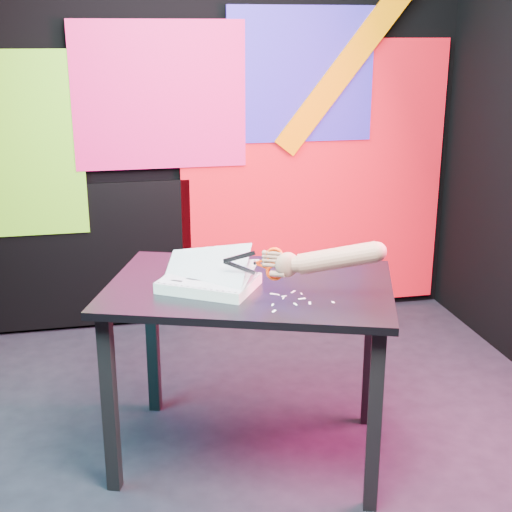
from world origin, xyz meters
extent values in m
cube|color=black|center=(0.00, 0.00, 0.00)|extent=(3.00, 3.00, 0.01)
cube|color=black|center=(0.00, 1.50, 1.35)|extent=(3.00, 0.01, 2.70)
cube|color=black|center=(0.00, -1.50, 1.35)|extent=(3.00, 0.01, 2.70)
cube|color=red|center=(0.65, 1.47, 0.85)|extent=(1.60, 0.02, 1.60)
cube|color=#3527BF|center=(0.55, 1.46, 1.45)|extent=(0.85, 0.02, 0.75)
cube|color=#EA1867|center=(-0.25, 1.45, 1.35)|extent=(0.95, 0.02, 0.80)
cube|color=#6DDB1E|center=(-1.05, 1.46, 1.10)|extent=(0.75, 0.02, 1.00)
cube|color=orange|center=(0.85, 1.44, 1.55)|extent=(0.91, 0.02, 1.11)
cube|color=black|center=(-0.75, 1.47, 0.45)|extent=(1.30, 0.02, 0.85)
cube|color=black|center=(-0.60, -0.13, 0.36)|extent=(0.06, 0.06, 0.72)
cube|color=black|center=(-0.40, 0.45, 0.36)|extent=(0.06, 0.06, 0.72)
cube|color=black|center=(0.32, -0.45, 0.36)|extent=(0.06, 0.06, 0.72)
cube|color=black|center=(0.52, 0.13, 0.36)|extent=(0.06, 0.06, 0.72)
cube|color=black|center=(-0.04, 0.00, 0.73)|extent=(1.27, 1.05, 0.03)
cube|color=beige|center=(-0.20, -0.01, 0.77)|extent=(0.42, 0.39, 0.04)
cube|color=white|center=(-0.20, -0.01, 0.79)|extent=(0.42, 0.39, 0.00)
cube|color=white|center=(-0.20, -0.01, 0.80)|extent=(0.40, 0.38, 0.10)
cube|color=white|center=(-0.21, 0.00, 0.82)|extent=(0.37, 0.36, 0.18)
cylinder|color=black|center=(-0.39, -0.03, 0.79)|extent=(0.01, 0.01, 0.00)
cylinder|color=black|center=(-0.37, -0.04, 0.79)|extent=(0.01, 0.01, 0.00)
cylinder|color=black|center=(-0.35, -0.05, 0.79)|extent=(0.01, 0.01, 0.00)
cylinder|color=black|center=(-0.33, -0.07, 0.79)|extent=(0.01, 0.01, 0.00)
cylinder|color=black|center=(-0.31, -0.08, 0.79)|extent=(0.01, 0.01, 0.00)
cylinder|color=black|center=(-0.29, -0.09, 0.79)|extent=(0.01, 0.01, 0.00)
cylinder|color=black|center=(-0.27, -0.10, 0.79)|extent=(0.01, 0.01, 0.00)
cylinder|color=black|center=(-0.25, -0.11, 0.79)|extent=(0.01, 0.01, 0.00)
cylinder|color=black|center=(-0.23, -0.13, 0.79)|extent=(0.01, 0.01, 0.00)
cylinder|color=black|center=(-0.21, -0.14, 0.79)|extent=(0.01, 0.01, 0.00)
cylinder|color=black|center=(-0.19, -0.15, 0.79)|extent=(0.01, 0.01, 0.00)
cylinder|color=black|center=(-0.17, -0.16, 0.79)|extent=(0.01, 0.01, 0.00)
cylinder|color=black|center=(-0.15, -0.18, 0.79)|extent=(0.01, 0.01, 0.00)
cylinder|color=black|center=(-0.13, -0.19, 0.79)|extent=(0.01, 0.01, 0.00)
cylinder|color=black|center=(-0.27, 0.17, 0.79)|extent=(0.01, 0.01, 0.00)
cylinder|color=black|center=(-0.25, 0.15, 0.79)|extent=(0.01, 0.01, 0.00)
cylinder|color=black|center=(-0.23, 0.14, 0.79)|extent=(0.01, 0.01, 0.00)
cylinder|color=black|center=(-0.21, 0.13, 0.79)|extent=(0.01, 0.01, 0.00)
cylinder|color=black|center=(-0.19, 0.12, 0.79)|extent=(0.01, 0.01, 0.00)
cylinder|color=black|center=(-0.17, 0.11, 0.79)|extent=(0.01, 0.01, 0.00)
cylinder|color=black|center=(-0.15, 0.09, 0.79)|extent=(0.01, 0.01, 0.00)
cylinder|color=black|center=(-0.13, 0.08, 0.79)|extent=(0.01, 0.01, 0.00)
cylinder|color=black|center=(-0.11, 0.07, 0.79)|extent=(0.01, 0.01, 0.00)
cylinder|color=black|center=(-0.09, 0.06, 0.79)|extent=(0.01, 0.01, 0.00)
cylinder|color=black|center=(-0.07, 0.04, 0.79)|extent=(0.01, 0.01, 0.00)
cylinder|color=black|center=(-0.05, 0.03, 0.79)|extent=(0.01, 0.01, 0.00)
cylinder|color=black|center=(-0.03, 0.02, 0.79)|extent=(0.01, 0.01, 0.00)
cylinder|color=black|center=(-0.01, 0.01, 0.79)|extent=(0.01, 0.01, 0.00)
cube|color=black|center=(-0.25, 0.07, 0.79)|extent=(0.06, 0.04, 0.00)
cube|color=black|center=(-0.17, 0.00, 0.79)|extent=(0.04, 0.03, 0.00)
cube|color=black|center=(-0.25, -0.02, 0.79)|extent=(0.07, 0.05, 0.00)
cube|color=black|center=(-0.17, -0.09, 0.79)|extent=(0.04, 0.03, 0.00)
cube|color=black|center=(-0.32, -0.02, 0.79)|extent=(0.04, 0.03, 0.00)
cube|color=#B5B5B7|center=(-0.10, -0.10, 0.90)|extent=(0.12, 0.05, 0.06)
cube|color=#B5B5B7|center=(-0.10, -0.10, 0.86)|extent=(0.12, 0.05, 0.06)
cylinder|color=#B5B5B7|center=(-0.04, -0.12, 0.88)|extent=(0.02, 0.02, 0.01)
cube|color=red|center=(-0.02, -0.13, 0.87)|extent=(0.05, 0.03, 0.02)
cube|color=red|center=(-0.02, -0.13, 0.88)|extent=(0.05, 0.03, 0.02)
torus|color=red|center=(0.02, -0.15, 0.91)|extent=(0.07, 0.04, 0.07)
torus|color=red|center=(0.02, -0.15, 0.84)|extent=(0.07, 0.04, 0.07)
ellipsoid|color=#926D51|center=(0.07, -0.16, 0.88)|extent=(0.09, 0.05, 0.10)
cylinder|color=#926D51|center=(0.02, -0.15, 0.87)|extent=(0.07, 0.04, 0.02)
cylinder|color=#926D51|center=(0.02, -0.15, 0.89)|extent=(0.07, 0.04, 0.02)
cylinder|color=#926D51|center=(0.02, -0.15, 0.90)|extent=(0.06, 0.04, 0.02)
cylinder|color=#926D51|center=(0.02, -0.15, 0.92)|extent=(0.06, 0.04, 0.02)
cylinder|color=#926D51|center=(0.03, -0.16, 0.84)|extent=(0.06, 0.05, 0.03)
cylinder|color=#926D51|center=(0.11, -0.18, 0.88)|extent=(0.07, 0.08, 0.06)
cylinder|color=#926D51|center=(0.24, -0.23, 0.91)|extent=(0.30, 0.18, 0.14)
sphere|color=#926D51|center=(0.36, -0.29, 0.94)|extent=(0.07, 0.07, 0.07)
cube|color=white|center=(0.10, -0.12, 0.75)|extent=(0.03, 0.03, 0.00)
cube|color=white|center=(0.22, -0.25, 0.75)|extent=(0.01, 0.02, 0.00)
cube|color=white|center=(0.05, -0.17, 0.75)|extent=(0.01, 0.02, 0.00)
cube|color=white|center=(0.03, -0.12, 0.75)|extent=(0.03, 0.02, 0.00)
cube|color=white|center=(0.06, -0.15, 0.75)|extent=(0.02, 0.01, 0.00)
cube|color=white|center=(0.12, -0.19, 0.75)|extent=(0.03, 0.01, 0.00)
cube|color=white|center=(0.08, -0.24, 0.75)|extent=(0.01, 0.02, 0.00)
cube|color=white|center=(0.04, -0.13, 0.75)|extent=(0.01, 0.02, 0.00)
cube|color=white|center=(0.13, -0.24, 0.75)|extent=(0.01, 0.03, 0.00)
cube|color=white|center=(-0.01, -0.29, 0.75)|extent=(0.02, 0.02, 0.00)
cube|color=white|center=(0.13, -0.14, 0.75)|extent=(0.01, 0.02, 0.00)
cube|color=white|center=(0.00, -0.23, 0.75)|extent=(0.01, 0.02, 0.00)
camera|label=1|loc=(-0.55, -2.55, 1.69)|focal=50.00mm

